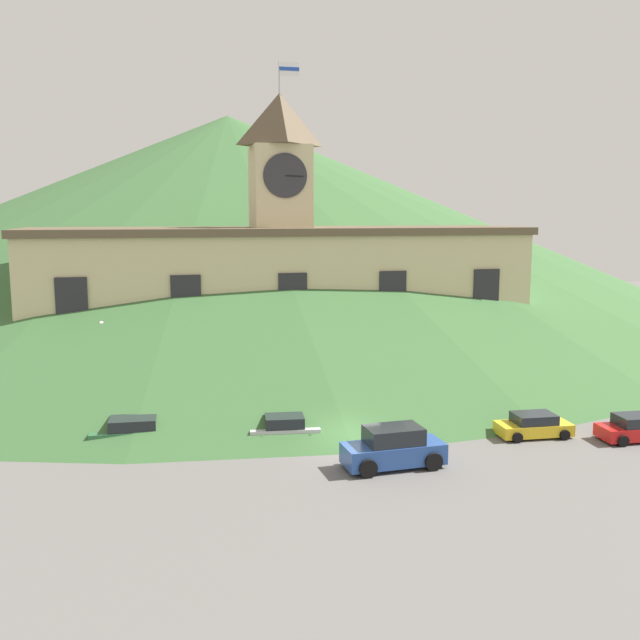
{
  "coord_description": "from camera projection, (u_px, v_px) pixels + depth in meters",
  "views": [
    {
      "loc": [
        -10.16,
        -35.64,
        12.72
      ],
      "look_at": [
        0.0,
        7.53,
        6.03
      ],
      "focal_mm": 40.0,
      "sensor_mm": 36.0,
      "label": 1
    }
  ],
  "objects": [
    {
      "name": "car_silver_hatch",
      "position": [
        285.0,
        430.0,
        39.84
      ],
      "size": [
        4.06,
        2.34,
        1.5
      ],
      "rotation": [
        0.0,
        0.0,
        -0.1
      ],
      "color": "#B7B7BC",
      "rests_on": "ground"
    },
    {
      "name": "pedestrian",
      "position": [
        467.0,
        376.0,
        51.62
      ],
      "size": [
        0.5,
        0.5,
        1.82
      ],
      "rotation": [
        0.0,
        0.0,
        5.06
      ],
      "color": "#4C4C4C",
      "rests_on": "ground"
    },
    {
      "name": "banner_fence",
      "position": [
        302.0,
        373.0,
        50.94
      ],
      "size": [
        40.2,
        0.12,
        2.79
      ],
      "color": "#2347B2",
      "rests_on": "ground"
    },
    {
      "name": "civic_building",
      "position": [
        281.0,
        291.0,
        58.25
      ],
      "size": [
        40.0,
        10.61,
        24.43
      ],
      "color": "beige",
      "rests_on": "ground"
    },
    {
      "name": "street_lamp_far_left",
      "position": [
        469.0,
        336.0,
        54.99
      ],
      "size": [
        1.26,
        0.36,
        4.46
      ],
      "color": "black",
      "rests_on": "ground"
    },
    {
      "name": "ground_plane",
      "position": [
        352.0,
        450.0,
        38.5
      ],
      "size": [
        160.0,
        160.0,
        0.0
      ],
      "primitive_type": "plane",
      "color": "#605E5B"
    },
    {
      "name": "hillside_backdrop",
      "position": [
        229.0,
        213.0,
        94.66
      ],
      "size": [
        121.81,
        121.81,
        25.25
      ],
      "primitive_type": "cone",
      "color": "#386033",
      "rests_on": "ground"
    },
    {
      "name": "car_red_sedan",
      "position": [
        637.0,
        428.0,
        40.19
      ],
      "size": [
        4.48,
        2.3,
        1.45
      ],
      "rotation": [
        0.0,
        0.0,
        -0.05
      ],
      "color": "red",
      "rests_on": "ground"
    },
    {
      "name": "street_lamp_center",
      "position": [
        109.0,
        343.0,
        48.85
      ],
      "size": [
        1.26,
        0.36,
        5.41
      ],
      "color": "black",
      "rests_on": "ground"
    },
    {
      "name": "car_yellow_coupe",
      "position": [
        534.0,
        426.0,
        40.82
      ],
      "size": [
        4.29,
        2.31,
        1.35
      ],
      "rotation": [
        0.0,
        0.0,
        3.09
      ],
      "color": "yellow",
      "rests_on": "ground"
    },
    {
      "name": "car_green_wagon",
      "position": [
        133.0,
        432.0,
        39.28
      ],
      "size": [
        4.69,
        2.32,
        1.55
      ],
      "rotation": [
        0.0,
        0.0,
        -0.05
      ],
      "color": "#2D663D",
      "rests_on": "ground"
    },
    {
      "name": "street_lamp_far_right",
      "position": [
        309.0,
        335.0,
        52.04
      ],
      "size": [
        1.26,
        0.36,
        5.34
      ],
      "color": "black",
      "rests_on": "ground"
    },
    {
      "name": "car_blue_van",
      "position": [
        393.0,
        449.0,
        35.83
      ],
      "size": [
        5.2,
        2.6,
        2.1
      ],
      "rotation": [
        0.0,
        0.0,
        3.2
      ],
      "color": "#284C99",
      "rests_on": "ground"
    }
  ]
}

